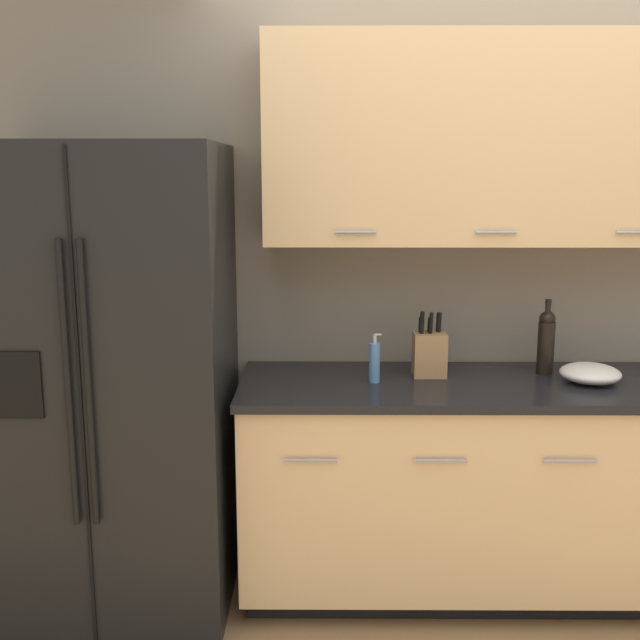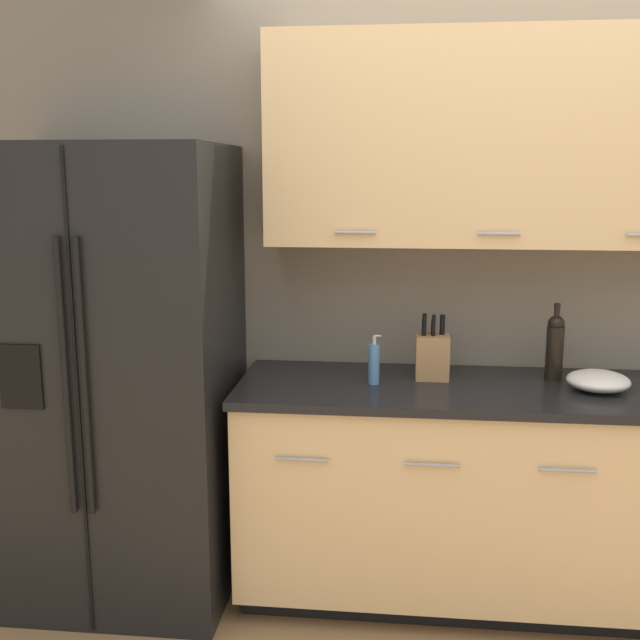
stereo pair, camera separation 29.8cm
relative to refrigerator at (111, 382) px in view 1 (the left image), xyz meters
The scene contains 7 objects.
wall_back 1.70m from the refrigerator, 12.55° to the left, with size 10.00×0.39×2.60m.
counter_unit 1.59m from the refrigerator, ahead, with size 2.01×0.64×0.92m.
refrigerator is the anchor object (origin of this frame).
knife_block 1.30m from the refrigerator, ahead, with size 0.13×0.11×0.28m.
wine_bottle 1.79m from the refrigerator, ahead, with size 0.07×0.07×0.31m.
soap_dispenser 1.06m from the refrigerator, ahead, with size 0.05×0.04×0.20m.
mixing_bowl 1.92m from the refrigerator, ahead, with size 0.24×0.24×0.07m.
Camera 1 is at (-0.74, -2.00, 1.75)m, focal length 42.00 mm.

